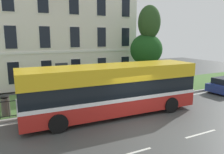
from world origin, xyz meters
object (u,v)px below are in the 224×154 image
Objects in this scene: evergreen_tree at (148,57)px; single_decker_bus at (112,89)px; litter_bin at (5,105)px; georgian_townhouse at (50,27)px.

single_decker_bus is at bearing -140.39° from evergreen_tree.
georgian_townhouse is at bearing 64.24° from litter_bin.
georgian_townhouse is 2.01× the size of evergreen_tree.
litter_bin is (-4.72, -9.77, -4.90)m from georgian_townhouse.
single_decker_bus is at bearing -85.16° from georgian_townhouse.
litter_bin is (-12.21, -2.99, -2.06)m from evergreen_tree.
georgian_townhouse is 11.90m from litter_bin.
evergreen_tree is 8.47m from single_decker_bus.
evergreen_tree is (7.49, -6.78, -2.83)m from georgian_townhouse.
litter_bin is at bearing 159.44° from single_decker_bus.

